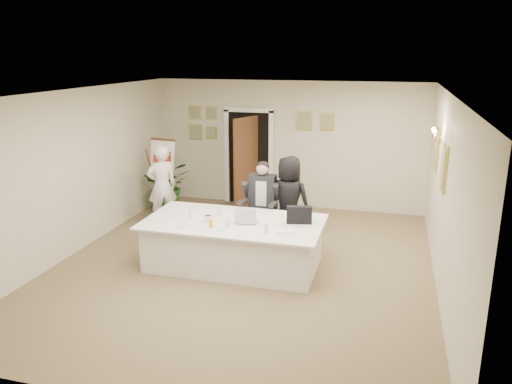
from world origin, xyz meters
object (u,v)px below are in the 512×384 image
object	(u,v)px
standing_man	(162,186)
standing_woman	(289,201)
conference_table	(234,243)
laptop	(247,214)
seated_man	(262,202)
laptop_bag	(299,215)
paper_stack	(285,231)
steel_jug	(208,219)
potted_palm	(168,185)
oj_glass	(211,224)
flip_chart	(166,180)

from	to	relation	value
standing_man	standing_woman	bearing A→B (deg)	132.61
conference_table	laptop	bearing A→B (deg)	1.78
seated_man	laptop_bag	xyz separation A→B (m)	(0.87, -1.02, 0.15)
seated_man	paper_stack	world-z (taller)	seated_man
standing_man	steel_jug	bearing A→B (deg)	93.96
standing_woman	potted_palm	size ratio (longest dim) A/B	1.48
laptop_bag	oj_glass	size ratio (longest dim) A/B	3.08
standing_woman	steel_jug	world-z (taller)	standing_woman
standing_man	steel_jug	distance (m)	2.40
standing_woman	paper_stack	world-z (taller)	standing_woman
paper_stack	seated_man	bearing A→B (deg)	117.00
laptop_bag	seated_man	bearing A→B (deg)	119.63
laptop	steel_jug	distance (m)	0.63
seated_man	laptop	world-z (taller)	seated_man
standing_woman	steel_jug	size ratio (longest dim) A/B	14.84
flip_chart	conference_table	bearing A→B (deg)	-44.76
paper_stack	flip_chart	bearing A→B (deg)	141.61
flip_chart	laptop	distance (m)	3.31
conference_table	paper_stack	distance (m)	1.03
flip_chart	seated_man	bearing A→B (deg)	-23.19
laptop	steel_jug	xyz separation A→B (m)	(-0.61, -0.16, -0.08)
seated_man	standing_woman	distance (m)	0.49
oj_glass	standing_man	bearing A→B (deg)	131.86
laptop	paper_stack	size ratio (longest dim) A/B	1.25
conference_table	oj_glass	size ratio (longest dim) A/B	22.03
conference_table	standing_woman	distance (m)	1.44
potted_palm	oj_glass	xyz separation A→B (m)	(2.11, -2.93, 0.29)
laptop	laptop_bag	size ratio (longest dim) A/B	0.90
oj_glass	laptop_bag	bearing A→B (deg)	24.06
flip_chart	standing_man	distance (m)	0.65
oj_glass	conference_table	bearing A→B (deg)	59.61
seated_man	potted_palm	xyz separation A→B (m)	(-2.50, 1.34, -0.21)
laptop	paper_stack	world-z (taller)	laptop
conference_table	oj_glass	distance (m)	0.64
conference_table	standing_woman	world-z (taller)	standing_woman
seated_man	flip_chart	world-z (taller)	flip_chart
steel_jug	paper_stack	bearing A→B (deg)	-5.54
standing_man	paper_stack	distance (m)	3.48
seated_man	oj_glass	distance (m)	1.63
standing_man	potted_palm	bearing A→B (deg)	-110.36
seated_man	standing_woman	xyz separation A→B (m)	(0.49, 0.03, 0.05)
laptop	potted_palm	bearing A→B (deg)	130.88
standing_woman	paper_stack	bearing A→B (deg)	110.33
flip_chart	steel_jug	distance (m)	3.01
potted_palm	laptop	world-z (taller)	potted_palm
conference_table	seated_man	world-z (taller)	seated_man
standing_man	potted_palm	size ratio (longest dim) A/B	1.46
conference_table	flip_chart	size ratio (longest dim) A/B	1.77
seated_man	standing_man	xyz separation A→B (m)	(-2.19, 0.41, 0.05)
conference_table	seated_man	distance (m)	1.25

